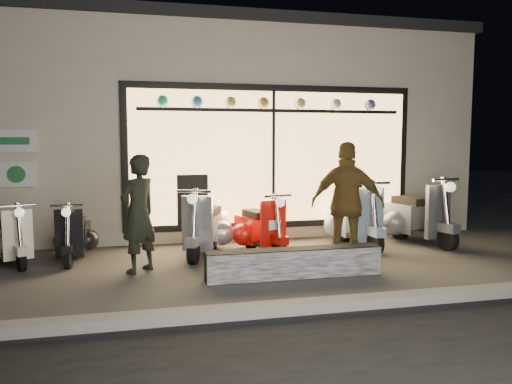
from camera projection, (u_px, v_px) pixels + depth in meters
ground at (255, 267)px, 7.32m from camera, size 40.00×40.00×0.00m
kerb at (297, 307)px, 5.38m from camera, size 40.00×0.25×0.12m
shop_building at (208, 130)px, 11.93m from camera, size 10.20×6.23×4.20m
graffiti_barrier at (294, 263)px, 6.76m from camera, size 2.41×0.28×0.40m
scooter_silver at (208, 227)px, 8.21m from camera, size 0.87×1.47×1.07m
scooter_red at (258, 228)px, 8.33m from camera, size 0.68×1.38×0.98m
scooter_black at (75, 236)px, 7.85m from camera, size 0.42×1.25×0.90m
scooter_cream at (11, 239)px, 7.59m from camera, size 0.74×1.26×0.91m
scooter_blue at (352, 219)px, 8.91m from camera, size 0.57×1.59×1.13m
scooter_grey at (412, 216)px, 9.16m from camera, size 0.78×1.64×1.17m
man at (138, 214)px, 6.98m from camera, size 0.71×0.71×1.66m
woman at (347, 204)px, 7.40m from camera, size 1.16×0.89×1.84m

